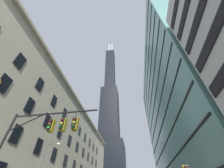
{
  "coord_description": "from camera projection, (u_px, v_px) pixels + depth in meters",
  "views": [
    {
      "loc": [
        3.66,
        -6.78,
        1.77
      ],
      "look_at": [
        -0.77,
        21.35,
        26.87
      ],
      "focal_mm": 21.47,
      "sensor_mm": 36.0,
      "label": 1
    }
  ],
  "objects": [
    {
      "name": "glass_office_midrise",
      "position": [
        181.0,
        109.0,
        38.48
      ],
      "size": [
        14.38,
        49.02,
        43.47
      ],
      "color": "slate",
      "rests_on": "ground"
    },
    {
      "name": "station_building",
      "position": [
        46.0,
        150.0,
        34.78
      ],
      "size": [
        17.23,
        67.05,
        23.81
      ],
      "color": "#BCAF93",
      "rests_on": "ground"
    },
    {
      "name": "dark_skyscraper",
      "position": [
        110.0,
        125.0,
        112.45
      ],
      "size": [
        22.52,
        22.52,
        171.87
      ],
      "color": "black",
      "rests_on": "ground"
    },
    {
      "name": "traffic_signal_mast",
      "position": [
        43.0,
        134.0,
        10.58
      ],
      "size": [
        7.75,
        0.63,
        7.65
      ],
      "color": "black",
      "rests_on": "sidewalk_left"
    }
  ]
}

